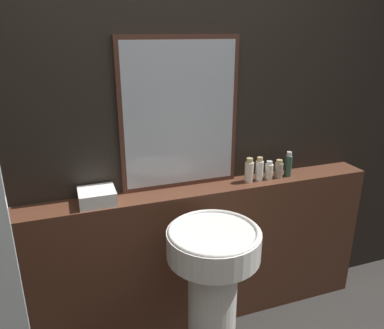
{
  "coord_description": "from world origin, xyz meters",
  "views": [
    {
      "loc": [
        -0.63,
        -0.44,
        1.8
      ],
      "look_at": [
        0.0,
        1.34,
        1.12
      ],
      "focal_mm": 35.0,
      "sensor_mm": 36.0,
      "label": 1
    }
  ],
  "objects_px": {
    "mirror": "(180,115)",
    "body_wash_bottle": "(279,169)",
    "hand_soap_bottle": "(288,165)",
    "lotion_bottle": "(269,171)",
    "shampoo_bottle": "(249,171)",
    "towel_stack": "(97,196)",
    "pedestal_sink": "(213,287)",
    "conditioner_bottle": "(259,170)"
  },
  "relations": [
    {
      "from": "conditioner_bottle",
      "to": "body_wash_bottle",
      "type": "xyz_separation_m",
      "value": [
        0.14,
        -0.0,
        -0.02
      ]
    },
    {
      "from": "pedestal_sink",
      "to": "conditioner_bottle",
      "type": "bearing_deg",
      "value": 41.74
    },
    {
      "from": "towel_stack",
      "to": "body_wash_bottle",
      "type": "relative_size",
      "value": 1.67
    },
    {
      "from": "lotion_bottle",
      "to": "pedestal_sink",
      "type": "bearing_deg",
      "value": -142.07
    },
    {
      "from": "body_wash_bottle",
      "to": "lotion_bottle",
      "type": "bearing_deg",
      "value": -180.0
    },
    {
      "from": "pedestal_sink",
      "to": "shampoo_bottle",
      "type": "xyz_separation_m",
      "value": [
        0.4,
        0.42,
        0.44
      ]
    },
    {
      "from": "pedestal_sink",
      "to": "mirror",
      "type": "relative_size",
      "value": 1.06
    },
    {
      "from": "mirror",
      "to": "shampoo_bottle",
      "type": "relative_size",
      "value": 5.68
    },
    {
      "from": "pedestal_sink",
      "to": "mirror",
      "type": "bearing_deg",
      "value": 90.99
    },
    {
      "from": "pedestal_sink",
      "to": "hand_soap_bottle",
      "type": "distance_m",
      "value": 0.91
    },
    {
      "from": "pedestal_sink",
      "to": "hand_soap_bottle",
      "type": "bearing_deg",
      "value": 31.87
    },
    {
      "from": "hand_soap_bottle",
      "to": "towel_stack",
      "type": "bearing_deg",
      "value": -180.0
    },
    {
      "from": "lotion_bottle",
      "to": "hand_soap_bottle",
      "type": "height_order",
      "value": "hand_soap_bottle"
    },
    {
      "from": "towel_stack",
      "to": "conditioner_bottle",
      "type": "height_order",
      "value": "conditioner_bottle"
    },
    {
      "from": "hand_soap_bottle",
      "to": "shampoo_bottle",
      "type": "bearing_deg",
      "value": -180.0
    },
    {
      "from": "towel_stack",
      "to": "shampoo_bottle",
      "type": "relative_size",
      "value": 1.28
    },
    {
      "from": "mirror",
      "to": "towel_stack",
      "type": "distance_m",
      "value": 0.63
    },
    {
      "from": "body_wash_bottle",
      "to": "shampoo_bottle",
      "type": "bearing_deg",
      "value": -180.0
    },
    {
      "from": "mirror",
      "to": "conditioner_bottle",
      "type": "xyz_separation_m",
      "value": [
        0.48,
        -0.08,
        -0.36
      ]
    },
    {
      "from": "hand_soap_bottle",
      "to": "body_wash_bottle",
      "type": "bearing_deg",
      "value": -180.0
    },
    {
      "from": "towel_stack",
      "to": "hand_soap_bottle",
      "type": "relative_size",
      "value": 1.2
    },
    {
      "from": "hand_soap_bottle",
      "to": "lotion_bottle",
      "type": "bearing_deg",
      "value": -180.0
    },
    {
      "from": "mirror",
      "to": "body_wash_bottle",
      "type": "relative_size",
      "value": 7.42
    },
    {
      "from": "towel_stack",
      "to": "lotion_bottle",
      "type": "height_order",
      "value": "lotion_bottle"
    },
    {
      "from": "conditioner_bottle",
      "to": "body_wash_bottle",
      "type": "distance_m",
      "value": 0.14
    },
    {
      "from": "shampoo_bottle",
      "to": "lotion_bottle",
      "type": "distance_m",
      "value": 0.14
    },
    {
      "from": "pedestal_sink",
      "to": "towel_stack",
      "type": "distance_m",
      "value": 0.77
    },
    {
      "from": "pedestal_sink",
      "to": "conditioner_bottle",
      "type": "xyz_separation_m",
      "value": [
        0.47,
        0.42,
        0.43
      ]
    },
    {
      "from": "shampoo_bottle",
      "to": "body_wash_bottle",
      "type": "height_order",
      "value": "shampoo_bottle"
    },
    {
      "from": "towel_stack",
      "to": "body_wash_bottle",
      "type": "xyz_separation_m",
      "value": [
        1.11,
        0.0,
        0.02
      ]
    },
    {
      "from": "mirror",
      "to": "lotion_bottle",
      "type": "bearing_deg",
      "value": -8.17
    },
    {
      "from": "shampoo_bottle",
      "to": "conditioner_bottle",
      "type": "height_order",
      "value": "shampoo_bottle"
    },
    {
      "from": "towel_stack",
      "to": "conditioner_bottle",
      "type": "bearing_deg",
      "value": 0.0
    },
    {
      "from": "shampoo_bottle",
      "to": "hand_soap_bottle",
      "type": "bearing_deg",
      "value": 0.0
    },
    {
      "from": "pedestal_sink",
      "to": "towel_stack",
      "type": "height_order",
      "value": "towel_stack"
    },
    {
      "from": "mirror",
      "to": "towel_stack",
      "type": "xyz_separation_m",
      "value": [
        -0.49,
        -0.08,
        -0.39
      ]
    },
    {
      "from": "conditioner_bottle",
      "to": "body_wash_bottle",
      "type": "bearing_deg",
      "value": -0.0
    },
    {
      "from": "pedestal_sink",
      "to": "towel_stack",
      "type": "relative_size",
      "value": 4.68
    },
    {
      "from": "mirror",
      "to": "pedestal_sink",
      "type": "bearing_deg",
      "value": -89.01
    },
    {
      "from": "mirror",
      "to": "shampoo_bottle",
      "type": "bearing_deg",
      "value": -10.86
    },
    {
      "from": "shampoo_bottle",
      "to": "hand_soap_bottle",
      "type": "xyz_separation_m",
      "value": [
        0.28,
        0.0,
        0.0
      ]
    },
    {
      "from": "conditioner_bottle",
      "to": "body_wash_bottle",
      "type": "height_order",
      "value": "conditioner_bottle"
    }
  ]
}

